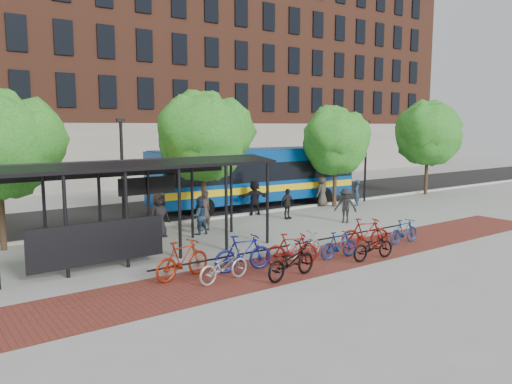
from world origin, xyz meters
TOP-DOWN VIEW (x-y plane):
  - ground at (0.00, 0.00)m, footprint 160.00×160.00m
  - asphalt_street at (0.00, 8.00)m, footprint 160.00×8.00m
  - curb at (0.00, 4.00)m, footprint 160.00×0.25m
  - brick_strip at (-2.00, -5.00)m, footprint 24.00×3.00m
  - bike_rack_rail at (-3.30, -4.10)m, footprint 12.00×0.05m
  - building_brick at (10.00, 26.00)m, footprint 55.00×14.00m
  - bus_shelter at (-8.13, -0.48)m, footprint 10.60×3.07m
  - tree_b at (-2.90, 3.35)m, footprint 5.15×4.20m
  - tree_c at (6.09, 3.35)m, footprint 4.66×3.80m
  - tree_d at (15.10, 3.35)m, footprint 5.39×4.40m
  - lamp_post_left at (-7.00, 3.60)m, footprint 0.35×0.20m
  - lamp_post_right at (9.00, 3.60)m, footprint 0.35×0.20m
  - bus at (2.10, 5.94)m, footprint 12.98×3.62m
  - bike_1 at (-8.09, -4.08)m, footprint 2.13×0.96m
  - bike_2 at (-7.19, -5.11)m, footprint 1.95×0.88m
  - bike_3 at (-6.08, -4.55)m, footprint 2.13×0.94m
  - bike_4 at (-5.29, -6.09)m, footprint 2.18×1.03m
  - bike_5 at (-4.27, -4.91)m, footprint 1.91×1.25m
  - bike_6 at (-3.29, -4.40)m, footprint 1.77×0.72m
  - bike_7 at (-2.34, -5.28)m, footprint 1.71×0.60m
  - bike_8 at (-1.47, -6.14)m, footprint 1.92×0.79m
  - bike_9 at (-0.39, -4.80)m, footprint 2.07×1.31m
  - bike_11 at (1.50, -5.20)m, footprint 1.69×0.49m
  - pedestrian_0 at (-6.09, 1.82)m, footprint 1.02×0.75m
  - pedestrian_1 at (-3.83, 1.82)m, footprint 0.74×0.54m
  - pedestrian_2 at (-4.45, 1.26)m, footprint 0.82×0.65m
  - pedestrian_3 at (-3.77, 2.14)m, footprint 1.19×1.04m
  - pedestrian_4 at (1.10, 1.82)m, footprint 0.96×0.47m
  - pedestrian_5 at (0.44, 3.80)m, footprint 1.83×0.97m
  - pedestrian_6 at (5.47, 3.80)m, footprint 1.03×0.82m
  - pedestrian_7 at (7.20, 2.65)m, footprint 0.68×0.62m
  - pedestrian_9 at (2.79, -0.68)m, footprint 1.17×1.28m

SIDE VIEW (x-z plane):
  - ground at x=0.00m, z-range 0.00..0.00m
  - bike_rack_rail at x=-3.30m, z-range -0.47..0.47m
  - brick_strip at x=-2.00m, z-range 0.00..0.01m
  - asphalt_street at x=0.00m, z-range 0.00..0.01m
  - curb at x=0.00m, z-range 0.00..0.12m
  - bike_6 at x=-3.29m, z-range 0.00..0.91m
  - bike_8 at x=-1.47m, z-range 0.00..0.99m
  - bike_2 at x=-7.19m, z-range 0.00..0.99m
  - bike_7 at x=-2.34m, z-range 0.00..1.01m
  - bike_11 at x=1.50m, z-range 0.00..1.01m
  - bike_4 at x=-5.29m, z-range 0.00..1.10m
  - bike_5 at x=-4.27m, z-range 0.00..1.12m
  - bike_9 at x=-0.39m, z-range 0.00..1.21m
  - bike_3 at x=-6.08m, z-range 0.00..1.24m
  - bike_1 at x=-8.09m, z-range 0.00..1.24m
  - pedestrian_7 at x=7.20m, z-range 0.00..1.57m
  - pedestrian_4 at x=1.10m, z-range 0.00..1.59m
  - pedestrian_3 at x=-3.77m, z-range 0.00..1.60m
  - pedestrian_2 at x=-4.45m, z-range 0.00..1.67m
  - pedestrian_9 at x=2.79m, z-range 0.00..1.73m
  - pedestrian_6 at x=5.47m, z-range 0.00..1.85m
  - pedestrian_1 at x=-3.83m, z-range 0.00..1.86m
  - pedestrian_5 at x=0.44m, z-range 0.00..1.89m
  - pedestrian_0 at x=-6.09m, z-range 0.00..1.91m
  - bus at x=2.10m, z-range 0.26..3.72m
  - lamp_post_left at x=-7.00m, z-range 0.18..5.31m
  - lamp_post_right at x=9.00m, z-range 0.18..5.31m
  - bus_shelter at x=-8.13m, z-range 1.20..4.80m
  - tree_c at x=6.09m, z-range 1.09..7.02m
  - tree_b at x=-2.90m, z-range 1.22..7.69m
  - tree_d at x=15.10m, z-range 1.19..7.74m
  - building_brick at x=10.00m, z-range 0.00..20.00m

